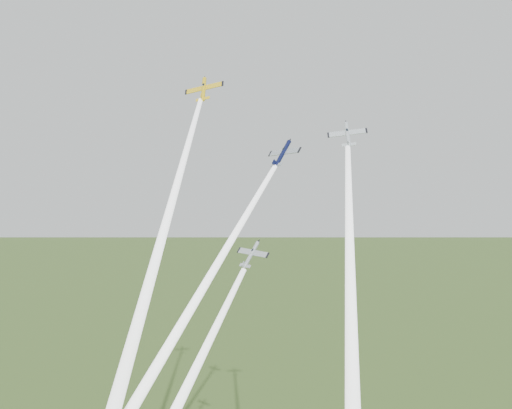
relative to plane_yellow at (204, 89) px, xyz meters
name	(u,v)px	position (x,y,z in m)	size (l,w,h in m)	color
plane_yellow	(204,89)	(0.00, 0.00, 0.00)	(8.69, 8.62, 1.36)	yellow
smoke_trail_yellow	(160,245)	(4.35, -25.38, -30.49)	(2.45, 2.45, 73.42)	white
plane_navy	(283,153)	(18.84, -2.60, -13.93)	(8.31, 8.25, 1.30)	#0B1034
smoke_trail_navy	(184,320)	(9.14, -25.41, -43.28)	(2.45, 2.45, 70.43)	white
plane_silver_right	(348,134)	(33.13, -7.12, -10.75)	(7.31, 7.25, 1.15)	silver
smoke_trail_silver_right	(351,293)	(39.08, -27.60, -36.01)	(2.45, 2.45, 59.71)	white
plane_silver_low	(251,254)	(18.68, -18.08, -32.25)	(6.79, 6.74, 1.06)	#A5ADB3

